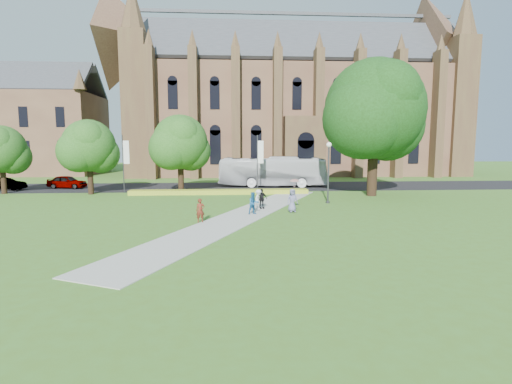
{
  "coord_description": "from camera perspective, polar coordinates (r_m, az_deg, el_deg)",
  "views": [
    {
      "loc": [
        -0.99,
        -27.15,
        5.19
      ],
      "look_at": [
        0.95,
        1.76,
        1.6
      ],
      "focal_mm": 28.0,
      "sensor_mm": 36.0,
      "label": 1
    }
  ],
  "objects": [
    {
      "name": "ground",
      "position": [
        27.65,
        -1.73,
        -3.76
      ],
      "size": [
        160.0,
        160.0,
        0.0
      ],
      "primitive_type": "plane",
      "color": "#46691F",
      "rests_on": "ground"
    },
    {
      "name": "pedestrian_2",
      "position": [
        31.07,
        0.36,
        -1.05
      ],
      "size": [
        0.96,
        1.14,
        1.54
      ],
      "primitive_type": "imported",
      "rotation": [
        0.0,
        0.0,
        1.1
      ],
      "color": "silver",
      "rests_on": "footpath"
    },
    {
      "name": "street_tree_0",
      "position": [
        43.47,
        -22.78,
        6.1
      ],
      "size": [
        5.2,
        5.2,
        7.5
      ],
      "color": "#332114",
      "rests_on": "ground"
    },
    {
      "name": "pedestrian_4",
      "position": [
        29.92,
        5.22,
        -1.21
      ],
      "size": [
        0.96,
        0.75,
        1.72
      ],
      "primitive_type": "imported",
      "rotation": [
        0.0,
        0.0,
        0.27
      ],
      "color": "slate",
      "rests_on": "footpath"
    },
    {
      "name": "parasol",
      "position": [
        29.9,
        5.56,
        1.07
      ],
      "size": [
        0.76,
        0.76,
        0.65
      ],
      "primitive_type": "imported",
      "rotation": [
        0.0,
        0.0,
        -0.02
      ],
      "color": "#E19FB9",
      "rests_on": "pedestrian_4"
    },
    {
      "name": "tour_coach",
      "position": [
        47.24,
        2.41,
        2.92
      ],
      "size": [
        12.94,
        4.32,
        3.54
      ],
      "primitive_type": "imported",
      "rotation": [
        0.0,
        0.0,
        1.46
      ],
      "color": "silver",
      "rests_on": "road"
    },
    {
      "name": "large_tree",
      "position": [
        40.75,
        16.57,
        11.24
      ],
      "size": [
        9.6,
        9.6,
        13.2
      ],
      "color": "#332114",
      "rests_on": "ground"
    },
    {
      "name": "pedestrian_1",
      "position": [
        28.82,
        -0.37,
        -1.6
      ],
      "size": [
        0.94,
        0.84,
        1.61
      ],
      "primitive_type": "imported",
      "rotation": [
        0.0,
        0.0,
        0.35
      ],
      "color": "#1B588B",
      "rests_on": "footpath"
    },
    {
      "name": "car_1",
      "position": [
        51.61,
        -32.2,
        0.97
      ],
      "size": [
        4.12,
        1.54,
        1.35
      ],
      "primitive_type": "imported",
      "rotation": [
        0.0,
        0.0,
        1.6
      ],
      "color": "gray",
      "rests_on": "road"
    },
    {
      "name": "footpath",
      "position": [
        28.63,
        -1.8,
        -3.34
      ],
      "size": [
        15.58,
        28.54,
        0.04
      ],
      "primitive_type": "cube",
      "rotation": [
        0.0,
        0.0,
        -0.44
      ],
      "color": "#B2B2A8",
      "rests_on": "ground"
    },
    {
      "name": "road",
      "position": [
        47.44,
        -2.62,
        0.79
      ],
      "size": [
        160.0,
        10.0,
        0.02
      ],
      "primitive_type": "cube",
      "color": "black",
      "rests_on": "ground"
    },
    {
      "name": "street_tree_1",
      "position": [
        41.95,
        -10.78,
        6.98
      ],
      "size": [
        5.6,
        5.6,
        8.05
      ],
      "color": "#332114",
      "rests_on": "ground"
    },
    {
      "name": "pedestrian_3",
      "position": [
        31.27,
        0.8,
        -0.96
      ],
      "size": [
        0.99,
        0.67,
        1.57
      ],
      "primitive_type": "imported",
      "rotation": [
        0.0,
        0.0,
        0.34
      ],
      "color": "black",
      "rests_on": "footpath"
    },
    {
      "name": "pedestrian_0",
      "position": [
        26.19,
        -7.96,
        -2.62
      ],
      "size": [
        0.63,
        0.48,
        1.55
      ],
      "primitive_type": "imported",
      "rotation": [
        0.0,
        0.0,
        0.22
      ],
      "color": "#5F2415",
      "rests_on": "footpath"
    },
    {
      "name": "car_0",
      "position": [
        50.3,
        -25.38,
        1.32
      ],
      "size": [
        4.57,
        2.54,
        1.47
      ],
      "primitive_type": "imported",
      "rotation": [
        0.0,
        0.0,
        1.38
      ],
      "color": "gray",
      "rests_on": "road"
    },
    {
      "name": "flower_hedge",
      "position": [
        40.66,
        -5.24,
        0.02
      ],
      "size": [
        18.0,
        1.4,
        0.45
      ],
      "primitive_type": "cube",
      "color": "yellow",
      "rests_on": "ground"
    },
    {
      "name": "cathedral",
      "position": [
        68.22,
        5.61,
        13.59
      ],
      "size": [
        52.6,
        18.25,
        28.0
      ],
      "color": "brown",
      "rests_on": "ground"
    },
    {
      "name": "building_west",
      "position": [
        76.73,
        -29.73,
        9.15
      ],
      "size": [
        22.0,
        14.0,
        18.3
      ],
      "color": "brown",
      "rests_on": "ground"
    },
    {
      "name": "street_tree_2",
      "position": [
        48.02,
        -32.62,
        5.16
      ],
      "size": [
        4.8,
        4.8,
        6.95
      ],
      "color": "#332114",
      "rests_on": "ground"
    },
    {
      "name": "banner_pole_0",
      "position": [
        42.5,
        0.35,
        4.63
      ],
      "size": [
        0.7,
        0.1,
        6.0
      ],
      "color": "#38383D",
      "rests_on": "ground"
    },
    {
      "name": "banner_pole_1",
      "position": [
        43.76,
        -18.31,
        4.35
      ],
      "size": [
        0.7,
        0.1,
        6.0
      ],
      "color": "#38383D",
      "rests_on": "ground"
    },
    {
      "name": "streetlamp",
      "position": [
        34.75,
        10.33,
        3.82
      ],
      "size": [
        0.44,
        0.44,
        5.24
      ],
      "color": "#38383D",
      "rests_on": "ground"
    }
  ]
}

